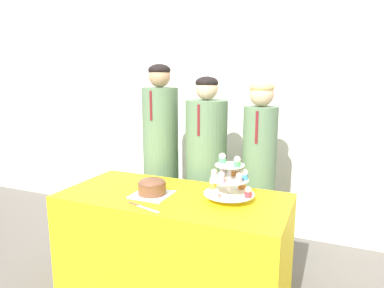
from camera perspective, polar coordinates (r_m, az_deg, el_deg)
wall_back at (r=3.15m, az=6.92°, el=9.85°), size 9.00×0.06×2.70m
table at (r=2.24m, az=-3.07°, el=-17.11°), size 1.38×0.64×0.71m
round_cake at (r=2.09m, az=-6.68°, el=-7.11°), size 0.22×0.22×0.11m
cake_knife at (r=1.95m, az=-8.91°, el=-10.13°), size 0.23×0.08×0.01m
cupcake_stand at (r=1.99m, az=6.35°, el=-5.95°), size 0.29×0.29×0.27m
student_0 at (r=2.78m, az=-5.17°, el=-3.43°), size 0.28×0.29×1.51m
student_1 at (r=2.64m, az=2.36°, el=-5.47°), size 0.31×0.32×1.42m
student_2 at (r=2.53m, az=11.00°, el=-6.14°), size 0.24×0.25×1.39m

